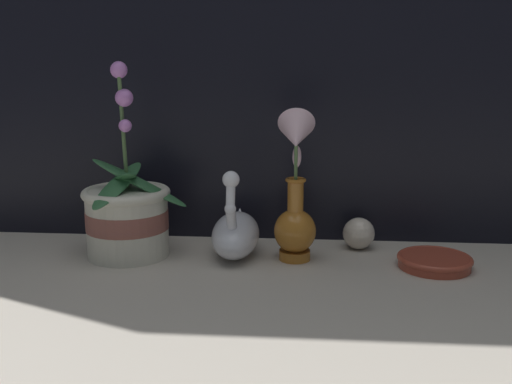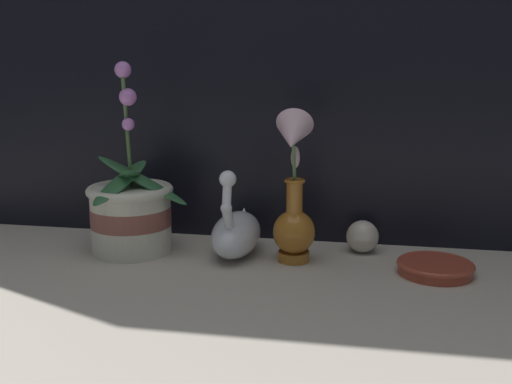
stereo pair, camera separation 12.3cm
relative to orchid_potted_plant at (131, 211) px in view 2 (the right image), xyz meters
The scene contains 6 objects.
ground_plane 0.34m from the orchid_potted_plant, 21.32° to the right, with size 2.80×2.80×0.00m, color #BCB2A3.
orchid_potted_plant is the anchor object (origin of this frame).
swan_figurine 0.23m from the orchid_potted_plant, ahead, with size 0.10×0.21×0.20m.
blue_vase 0.35m from the orchid_potted_plant, ahead, with size 0.09×0.14×0.32m.
glass_sphere 0.50m from the orchid_potted_plant, ahead, with size 0.07×0.07×0.07m.
amber_dish 0.64m from the orchid_potted_plant, ahead, with size 0.15×0.15×0.02m.
Camera 2 is at (0.19, -1.05, 0.40)m, focal length 42.00 mm.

